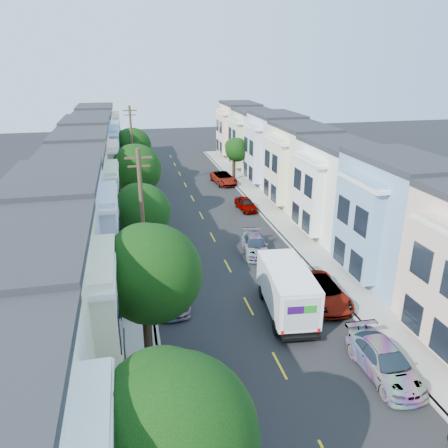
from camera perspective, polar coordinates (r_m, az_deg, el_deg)
name	(u,v)px	position (r m, az deg, el deg)	size (l,w,h in m)	color
ground	(249,306)	(28.76, 3.23, -10.67)	(160.00, 160.00, 0.00)	black
road_slab	(207,226)	(41.95, -2.28, -0.21)	(12.00, 70.00, 0.02)	black
curb_left	(143,230)	(41.36, -10.55, -0.77)	(0.30, 70.00, 0.15)	gray
curb_right	(267,220)	(43.33, 5.61, 0.49)	(0.30, 70.00, 0.15)	gray
sidewalk_left	(129,231)	(41.36, -12.35, -0.91)	(2.60, 70.00, 0.15)	gray
sidewalk_right	(279,219)	(43.74, 7.23, 0.61)	(2.60, 70.00, 0.15)	gray
centerline	(207,226)	(41.95, -2.28, -0.23)	(0.12, 70.00, 0.01)	gold
townhouse_row_left	(86,235)	(41.60, -17.57, -1.41)	(5.00, 70.00, 8.50)	white
townhouse_row_right	(315,217)	(45.14, 11.78, 0.87)	(5.00, 70.00, 8.50)	white
tree_a	(172,438)	(13.42, -6.84, -26.04)	(4.70, 4.70, 7.57)	black
tree_b	(150,274)	(20.63, -9.64, -6.50)	(4.70, 4.70, 8.00)	black
tree_c	(141,212)	(31.59, -10.83, 1.50)	(4.10, 4.10, 6.85)	black
tree_d	(135,169)	(41.81, -11.51, 7.00)	(4.70, 4.70, 7.74)	black
tree_e	(132,147)	(55.51, -11.93, 9.87)	(4.53, 4.53, 7.26)	black
tree_far_r	(236,150)	(57.35, 1.60, 9.62)	(3.10, 3.10, 5.57)	black
utility_pole_near	(143,229)	(27.41, -10.50, -0.63)	(1.60, 0.26, 10.00)	#42301E
utility_pole_far	(133,150)	(52.52, -11.86, 9.47)	(1.60, 0.26, 10.00)	#42301E
fedex_truck	(287,289)	(27.40, 8.20, -8.36)	(2.51, 6.52, 3.13)	white
lead_sedan	(255,245)	(35.93, 4.09, -2.77)	(1.93, 4.59, 1.38)	black
parked_left_b	(191,396)	(21.33, -4.27, -21.48)	(1.36, 3.87, 1.29)	black
parked_left_c	(170,293)	(28.89, -7.08, -8.94)	(2.09, 4.96, 1.49)	#A2A2A2
parked_left_d	(156,227)	(40.01, -8.89, -0.41)	(1.54, 4.37, 1.46)	#570818
parked_right_a	(385,362)	(24.30, 20.23, -16.50)	(2.14, 5.08, 1.53)	#323537
parked_right_b	(323,292)	(29.53, 12.85, -8.66)	(2.45, 5.31, 1.47)	white
parked_right_c	(246,204)	(46.18, 2.87, 2.60)	(1.55, 4.03, 1.31)	black
parked_right_d	(224,178)	(56.20, -0.04, 6.00)	(2.42, 5.26, 1.46)	black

